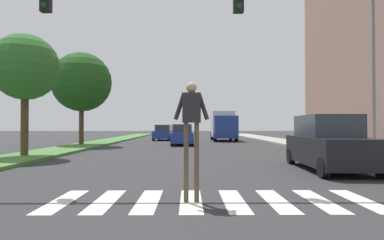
{
  "coord_description": "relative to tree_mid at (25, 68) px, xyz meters",
  "views": [
    {
      "loc": [
        -0.49,
        1.25,
        1.59
      ],
      "look_at": [
        -0.34,
        17.87,
        1.87
      ],
      "focal_mm": 30.63,
      "sensor_mm": 36.0,
      "label": 1
    }
  ],
  "objects": [
    {
      "name": "ground_plane",
      "position": [
        8.54,
        12.68,
        -4.44
      ],
      "size": [
        140.0,
        140.0,
        0.0
      ],
      "primitive_type": "plane",
      "color": "#2D2D30"
    },
    {
      "name": "crosswalk",
      "position": [
        8.54,
        -9.14,
        -4.43
      ],
      "size": [
        6.75,
        2.2,
        0.01
      ],
      "color": "silver",
      "rests_on": "ground_plane"
    },
    {
      "name": "median_strip",
      "position": [
        0.14,
        10.68,
        -4.36
      ],
      "size": [
        2.78,
        64.0,
        0.15
      ],
      "primitive_type": "cube",
      "color": "#477A38",
      "rests_on": "ground_plane"
    },
    {
      "name": "tree_mid",
      "position": [
        0.0,
        0.0,
        0.0
      ],
      "size": [
        3.24,
        3.24,
        5.94
      ],
      "color": "#4C3823",
      "rests_on": "median_strip"
    },
    {
      "name": "tree_far",
      "position": [
        -0.33,
        9.44,
        0.54
      ],
      "size": [
        4.6,
        4.6,
        7.14
      ],
      "color": "#4C3823",
      "rests_on": "median_strip"
    },
    {
      "name": "sidewalk_right",
      "position": [
        16.96,
        10.68,
        -4.36
      ],
      "size": [
        3.0,
        64.0,
        0.15
      ],
      "primitive_type": "cube",
      "color": "#9E9991",
      "rests_on": "ground_plane"
    },
    {
      "name": "traffic_light_gantry",
      "position": [
        4.14,
        -7.12,
        -0.05
      ],
      "size": [
        9.71,
        0.3,
        6.0
      ],
      "color": "gold",
      "rests_on": "median_strip"
    },
    {
      "name": "street_lamp_right",
      "position": [
        16.37,
        -1.28,
        0.16
      ],
      "size": [
        1.02,
        0.24,
        7.5
      ],
      "color": "slate",
      "rests_on": "sidewalk_right"
    },
    {
      "name": "pedestrian_performer",
      "position": [
        8.1,
        -9.26,
        -2.78
      ],
      "size": [
        0.75,
        0.25,
        2.49
      ],
      "color": "brown",
      "rests_on": "ground_plane"
    },
    {
      "name": "suv_crossing",
      "position": [
        13.06,
        -4.36,
        -3.51
      ],
      "size": [
        2.16,
        4.68,
        1.97
      ],
      "color": "black",
      "rests_on": "ground_plane"
    },
    {
      "name": "sedan_midblock",
      "position": [
        7.46,
        10.55,
        -3.65
      ],
      "size": [
        1.93,
        4.25,
        1.69
      ],
      "color": "navy",
      "rests_on": "ground_plane"
    },
    {
      "name": "sedan_distant",
      "position": [
        5.29,
        19.43,
        -3.66
      ],
      "size": [
        2.15,
        4.28,
        1.67
      ],
      "color": "navy",
      "rests_on": "ground_plane"
    },
    {
      "name": "truck_box_delivery",
      "position": [
        11.66,
        18.49,
        -2.8
      ],
      "size": [
        2.4,
        6.2,
        3.1
      ],
      "color": "navy",
      "rests_on": "ground_plane"
    }
  ]
}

